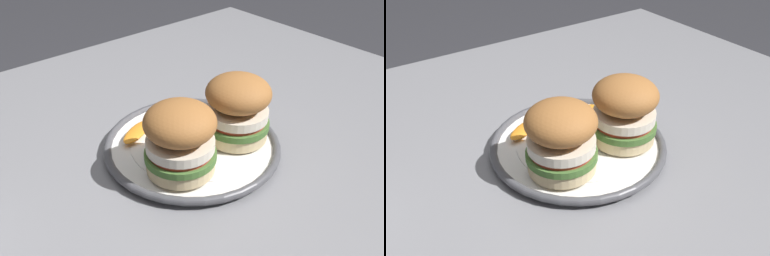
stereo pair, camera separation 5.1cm
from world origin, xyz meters
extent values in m
cube|color=gray|center=(0.00, 0.00, 0.73)|extent=(1.24, 0.82, 0.03)
cube|color=gray|center=(0.56, 0.35, 0.36)|extent=(0.06, 0.06, 0.72)
cylinder|color=white|center=(0.07, -0.05, 0.76)|extent=(0.24, 0.24, 0.01)
torus|color=#4C4C51|center=(0.07, -0.05, 0.76)|extent=(0.27, 0.27, 0.01)
cylinder|color=white|center=(0.07, -0.05, 0.76)|extent=(0.19, 0.19, 0.00)
cylinder|color=beige|center=(0.13, -0.09, 0.78)|extent=(0.09, 0.09, 0.02)
cylinder|color=#477033|center=(0.13, -0.09, 0.79)|extent=(0.10, 0.10, 0.01)
cylinder|color=#BC3828|center=(0.13, -0.09, 0.80)|extent=(0.09, 0.09, 0.01)
cylinder|color=silver|center=(0.13, -0.09, 0.81)|extent=(0.09, 0.09, 0.01)
ellipsoid|color=#A36633|center=(0.13, -0.09, 0.84)|extent=(0.10, 0.10, 0.05)
cylinder|color=beige|center=(0.01, -0.09, 0.78)|extent=(0.09, 0.09, 0.02)
cylinder|color=#477033|center=(0.01, -0.09, 0.79)|extent=(0.10, 0.10, 0.01)
cylinder|color=#BC3828|center=(0.01, -0.09, 0.80)|extent=(0.09, 0.09, 0.01)
cylinder|color=silver|center=(0.01, -0.09, 0.81)|extent=(0.09, 0.09, 0.01)
ellipsoid|color=#A36633|center=(0.01, -0.09, 0.84)|extent=(0.12, 0.12, 0.05)
torus|color=orange|center=(0.08, 0.01, 0.77)|extent=(0.08, 0.08, 0.01)
cylinder|color=#F4E5C6|center=(0.08, 0.01, 0.77)|extent=(0.03, 0.03, 0.00)
ellipsoid|color=orange|center=(0.12, -0.01, 0.77)|extent=(0.07, 0.07, 0.01)
ellipsoid|color=orange|center=(0.01, 0.01, 0.77)|extent=(0.07, 0.05, 0.01)
torus|color=orange|center=(0.05, -0.03, 0.77)|extent=(0.07, 0.07, 0.01)
cylinder|color=#F4E5C6|center=(0.05, -0.03, 0.77)|extent=(0.03, 0.03, 0.00)
camera|label=1|loc=(-0.27, -0.45, 1.13)|focal=39.18mm
camera|label=2|loc=(-0.23, -0.48, 1.13)|focal=39.18mm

